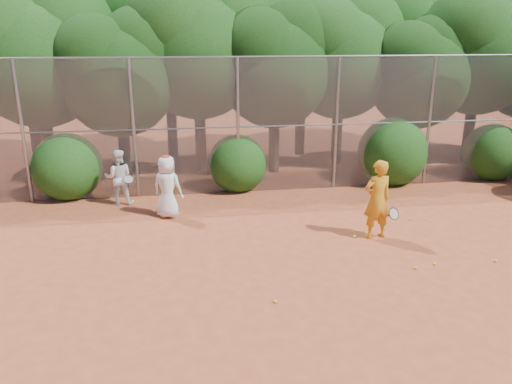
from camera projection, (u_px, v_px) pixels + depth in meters
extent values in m
plane|color=#A24424|center=(326.00, 282.00, 9.76)|extent=(80.00, 80.00, 0.00)
cylinder|color=gray|center=(23.00, 133.00, 13.79)|extent=(0.09, 0.09, 4.00)
cylinder|color=gray|center=(134.00, 130.00, 14.22)|extent=(0.09, 0.09, 4.00)
cylinder|color=gray|center=(238.00, 127.00, 14.65)|extent=(0.09, 0.09, 4.00)
cylinder|color=gray|center=(336.00, 124.00, 15.09)|extent=(0.09, 0.09, 4.00)
cylinder|color=gray|center=(429.00, 122.00, 15.52)|extent=(0.09, 0.09, 4.00)
cylinder|color=gray|center=(272.00, 56.00, 14.19)|extent=(20.00, 0.05, 0.05)
cylinder|color=gray|center=(271.00, 126.00, 14.80)|extent=(20.00, 0.04, 0.04)
cube|color=slate|center=(271.00, 126.00, 14.80)|extent=(20.00, 0.02, 4.00)
cylinder|color=black|center=(48.00, 141.00, 16.37)|extent=(0.38, 0.38, 2.52)
sphere|color=#143F0F|center=(38.00, 63.00, 15.62)|extent=(4.03, 4.03, 4.03)
sphere|color=#143F0F|center=(64.00, 30.00, 15.81)|extent=(3.23, 3.23, 3.23)
sphere|color=#143F0F|center=(7.00, 36.00, 14.99)|extent=(3.02, 3.02, 3.02)
cylinder|color=black|center=(125.00, 148.00, 16.13)|extent=(0.36, 0.36, 2.17)
sphere|color=black|center=(119.00, 81.00, 15.48)|extent=(3.47, 3.47, 3.47)
sphere|color=black|center=(141.00, 52.00, 15.64)|extent=(2.78, 2.78, 2.78)
sphere|color=black|center=(95.00, 59.00, 14.93)|extent=(2.60, 2.60, 2.60)
cylinder|color=black|center=(200.00, 133.00, 17.35)|extent=(0.39, 0.39, 2.66)
sphere|color=#143F0F|center=(198.00, 55.00, 16.56)|extent=(4.26, 4.26, 4.26)
sphere|color=#143F0F|center=(221.00, 22.00, 16.75)|extent=(3.40, 3.40, 3.40)
sphere|color=#143F0F|center=(174.00, 28.00, 15.89)|extent=(3.19, 3.19, 3.19)
cylinder|color=black|center=(274.00, 139.00, 17.20)|extent=(0.37, 0.37, 2.27)
sphere|color=black|center=(275.00, 73.00, 16.52)|extent=(3.64, 3.64, 3.64)
sphere|color=black|center=(294.00, 44.00, 16.69)|extent=(2.91, 2.91, 2.91)
sphere|color=black|center=(257.00, 51.00, 15.95)|extent=(2.73, 2.73, 2.73)
cylinder|color=black|center=(337.00, 130.00, 18.29)|extent=(0.38, 0.38, 2.45)
sphere|color=#143F0F|center=(340.00, 63.00, 17.56)|extent=(3.92, 3.92, 3.92)
sphere|color=#143F0F|center=(360.00, 34.00, 17.74)|extent=(3.14, 3.14, 3.14)
sphere|color=#143F0F|center=(325.00, 40.00, 16.94)|extent=(2.94, 2.94, 2.94)
cylinder|color=black|center=(413.00, 138.00, 17.76)|extent=(0.36, 0.36, 2.10)
sphere|color=black|center=(419.00, 80.00, 17.13)|extent=(3.36, 3.36, 3.36)
sphere|color=black|center=(435.00, 54.00, 17.29)|extent=(2.69, 2.69, 2.69)
sphere|color=black|center=(407.00, 60.00, 16.61)|extent=(2.52, 2.52, 2.52)
cylinder|color=black|center=(469.00, 127.00, 18.61)|extent=(0.39, 0.39, 2.59)
sphere|color=#143F0F|center=(479.00, 56.00, 17.84)|extent=(4.14, 4.14, 4.14)
sphere|color=#143F0F|center=(497.00, 26.00, 18.03)|extent=(3.32, 3.32, 3.32)
sphere|color=#143F0F|center=(468.00, 32.00, 17.19)|extent=(3.11, 3.11, 3.11)
cylinder|color=black|center=(35.00, 127.00, 18.38)|extent=(0.39, 0.39, 2.62)
sphere|color=#143F0F|center=(25.00, 55.00, 17.59)|extent=(4.20, 4.20, 4.20)
sphere|color=#143F0F|center=(49.00, 24.00, 17.79)|extent=(3.36, 3.36, 3.36)
cylinder|color=black|center=(172.00, 121.00, 19.26)|extent=(0.40, 0.40, 2.80)
sphere|color=#143F0F|center=(168.00, 47.00, 18.42)|extent=(4.48, 4.48, 4.48)
sphere|color=#143F0F|center=(191.00, 15.00, 18.63)|extent=(3.58, 3.58, 3.58)
sphere|color=#143F0F|center=(144.00, 21.00, 17.72)|extent=(3.36, 3.36, 3.36)
cylinder|color=black|center=(300.00, 123.00, 19.64)|extent=(0.38, 0.38, 2.52)
sphere|color=#143F0F|center=(302.00, 58.00, 18.89)|extent=(4.03, 4.03, 4.03)
sphere|color=#143F0F|center=(321.00, 30.00, 19.08)|extent=(3.23, 3.23, 3.23)
sphere|color=#143F0F|center=(286.00, 36.00, 18.26)|extent=(3.02, 3.02, 3.02)
cylinder|color=black|center=(402.00, 115.00, 20.82)|extent=(0.40, 0.40, 2.73)
sphere|color=#143F0F|center=(408.00, 48.00, 20.01)|extent=(4.37, 4.37, 4.37)
sphere|color=#143F0F|center=(426.00, 20.00, 20.21)|extent=(3.49, 3.49, 3.49)
sphere|color=#143F0F|center=(395.00, 25.00, 19.32)|extent=(3.28, 3.28, 3.28)
sphere|color=#143F0F|center=(67.00, 164.00, 14.52)|extent=(2.00, 2.00, 2.00)
sphere|color=#143F0F|center=(237.00, 161.00, 15.27)|extent=(1.80, 1.80, 1.80)
sphere|color=#143F0F|center=(393.00, 149.00, 15.93)|extent=(2.20, 2.20, 2.20)
sphere|color=#143F0F|center=(492.00, 150.00, 16.48)|extent=(1.90, 1.90, 1.90)
imported|color=orange|center=(377.00, 200.00, 11.58)|extent=(0.76, 0.57, 1.90)
torus|color=black|center=(394.00, 214.00, 11.53)|extent=(0.34, 0.27, 0.28)
cylinder|color=black|center=(387.00, 215.00, 11.72)|extent=(0.13, 0.25, 0.16)
imported|color=white|center=(167.00, 187.00, 12.95)|extent=(0.96, 0.83, 1.65)
ellipsoid|color=red|center=(166.00, 158.00, 12.71)|extent=(0.22, 0.22, 0.13)
sphere|color=#B7D927|center=(179.00, 188.00, 12.80)|extent=(0.07, 0.07, 0.07)
imported|color=white|center=(118.00, 177.00, 13.96)|extent=(0.76, 0.60, 1.57)
torus|color=black|center=(128.00, 179.00, 13.72)|extent=(0.34, 0.29, 0.21)
cylinder|color=black|center=(129.00, 184.00, 13.90)|extent=(0.06, 0.21, 0.23)
sphere|color=#B7D927|center=(434.00, 264.00, 10.43)|extent=(0.07, 0.07, 0.07)
sphere|color=#B7D927|center=(410.00, 219.00, 12.94)|extent=(0.07, 0.07, 0.07)
sphere|color=#B7D927|center=(416.00, 268.00, 10.25)|extent=(0.07, 0.07, 0.07)
sphere|color=#B7D927|center=(496.00, 261.00, 10.57)|extent=(0.07, 0.07, 0.07)
sphere|color=#B7D927|center=(275.00, 301.00, 8.98)|extent=(0.07, 0.07, 0.07)
sphere|color=#B7D927|center=(432.00, 221.00, 12.80)|extent=(0.07, 0.07, 0.07)
sphere|color=#B7D927|center=(354.00, 236.00, 11.83)|extent=(0.07, 0.07, 0.07)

